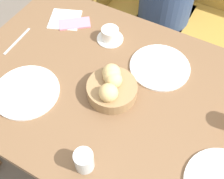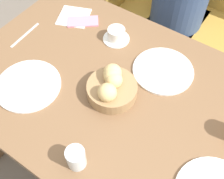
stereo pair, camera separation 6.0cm
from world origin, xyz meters
name	(u,v)px [view 2 (the right image)]	position (x,y,z in m)	size (l,w,h in m)	color
ground_plane	(126,165)	(0.00, 0.00, 0.00)	(10.00, 10.00, 0.00)	#6B6056
dining_table	(133,111)	(0.00, 0.00, 0.64)	(1.50, 0.89, 0.72)	brown
couch	(213,33)	(0.04, 1.03, 0.31)	(1.52, 0.70, 0.86)	#B28938
seated_person	(177,11)	(-0.20, 0.87, 0.49)	(0.34, 0.44, 1.14)	#23232D
bread_basket	(112,86)	(-0.09, -0.02, 0.77)	(0.20, 0.20, 0.11)	#99754C
plate_near_left	(28,85)	(-0.39, -0.19, 0.73)	(0.27, 0.27, 0.01)	white
plate_far_center	(163,70)	(0.03, 0.19, 0.73)	(0.26, 0.26, 0.01)	white
water_tumbler	(76,158)	(-0.02, -0.33, 0.77)	(0.07, 0.07, 0.09)	silver
coffee_cup	(116,35)	(-0.25, 0.24, 0.75)	(0.12, 0.12, 0.06)	white
knife_silver	(25,35)	(-0.62, 0.02, 0.73)	(0.02, 0.19, 0.00)	#B7B7BC
napkin	(74,17)	(-0.51, 0.25, 0.73)	(0.19, 0.19, 0.00)	white
cell_phone	(83,21)	(-0.45, 0.25, 0.73)	(0.16, 0.15, 0.01)	pink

